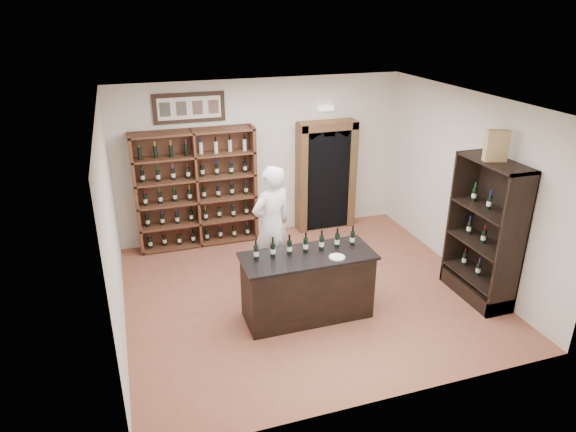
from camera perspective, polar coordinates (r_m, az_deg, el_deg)
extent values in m
plane|color=#944D3B|center=(8.23, 1.98, -8.51)|extent=(5.50, 5.50, 0.00)
plane|color=white|center=(7.14, 2.32, 12.51)|extent=(5.50, 5.50, 0.00)
cube|color=beige|center=(9.81, -2.92, 6.37)|extent=(5.50, 0.04, 3.00)
cube|color=beige|center=(7.15, -19.03, -1.35)|extent=(0.04, 5.00, 3.00)
cube|color=beige|center=(8.84, 19.15, 3.23)|extent=(0.04, 5.00, 3.00)
cube|color=#522C1C|center=(9.66, -10.28, 3.27)|extent=(2.20, 0.02, 2.20)
cube|color=#522C1C|center=(9.43, -16.55, 2.16)|extent=(0.06, 0.38, 2.20)
cube|color=#522C1C|center=(9.68, -3.86, 3.64)|extent=(0.06, 0.38, 2.20)
cube|color=#522C1C|center=(9.50, -10.12, 2.93)|extent=(0.04, 0.38, 2.20)
cube|color=#522C1C|center=(9.90, -9.70, -2.84)|extent=(2.18, 0.38, 0.04)
cube|color=#522C1C|center=(9.73, -9.87, -0.59)|extent=(2.18, 0.38, 0.04)
cube|color=#522C1C|center=(9.57, -10.03, 1.74)|extent=(2.18, 0.38, 0.03)
cube|color=#522C1C|center=(9.43, -10.21, 4.14)|extent=(2.18, 0.38, 0.04)
cube|color=#522C1C|center=(9.30, -10.39, 6.61)|extent=(2.18, 0.38, 0.04)
cube|color=#522C1C|center=(9.19, -10.58, 9.15)|extent=(2.18, 0.38, 0.04)
cube|color=black|center=(9.29, -10.92, 11.73)|extent=(1.25, 0.04, 0.52)
cube|color=black|center=(10.18, 4.20, 4.34)|extent=(0.97, 0.29, 2.05)
cube|color=#A66F40|center=(9.98, 1.49, 4.13)|extent=(0.14, 0.35, 2.15)
cube|color=#A66F40|center=(10.36, 6.89, 4.67)|extent=(0.14, 0.35, 2.15)
cube|color=#A66F40|center=(9.88, 4.41, 10.00)|extent=(1.15, 0.35, 0.16)
cube|color=white|center=(9.91, 4.23, 11.88)|extent=(0.30, 0.10, 0.10)
cube|color=black|center=(7.44, 2.17, -7.96)|extent=(1.80, 0.70, 0.94)
cube|color=black|center=(7.20, 2.23, -4.47)|extent=(1.88, 0.78, 0.04)
cylinder|color=black|center=(7.03, -3.56, -4.06)|extent=(0.07, 0.07, 0.21)
cylinder|color=beige|center=(7.04, -3.56, -4.17)|extent=(0.07, 0.07, 0.07)
cylinder|color=black|center=(6.96, -3.59, -2.96)|extent=(0.03, 0.03, 0.09)
cylinder|color=black|center=(7.08, -1.68, -3.79)|extent=(0.07, 0.07, 0.21)
cylinder|color=beige|center=(7.09, -1.68, -3.90)|extent=(0.07, 0.07, 0.07)
cylinder|color=black|center=(7.02, -1.70, -2.70)|extent=(0.03, 0.03, 0.09)
cylinder|color=black|center=(7.15, 0.17, -3.52)|extent=(0.07, 0.07, 0.21)
cylinder|color=beige|center=(7.16, 0.17, -3.63)|extent=(0.07, 0.07, 0.07)
cylinder|color=black|center=(7.08, 0.17, -2.44)|extent=(0.03, 0.03, 0.09)
cylinder|color=black|center=(7.22, 1.98, -3.26)|extent=(0.07, 0.07, 0.21)
cylinder|color=beige|center=(7.23, 1.98, -3.36)|extent=(0.07, 0.07, 0.07)
cylinder|color=black|center=(7.16, 1.99, -2.18)|extent=(0.03, 0.03, 0.09)
cylinder|color=black|center=(7.30, 3.75, -2.99)|extent=(0.07, 0.07, 0.21)
cylinder|color=beige|center=(7.30, 3.75, -3.10)|extent=(0.07, 0.07, 0.07)
cylinder|color=black|center=(7.23, 3.78, -1.92)|extent=(0.03, 0.03, 0.09)
cylinder|color=black|center=(7.38, 5.48, -2.73)|extent=(0.07, 0.07, 0.21)
cylinder|color=beige|center=(7.39, 5.48, -2.84)|extent=(0.07, 0.07, 0.07)
cylinder|color=black|center=(7.32, 5.53, -1.67)|extent=(0.03, 0.03, 0.09)
cylinder|color=black|center=(7.48, 7.17, -2.48)|extent=(0.07, 0.07, 0.21)
cylinder|color=beige|center=(7.48, 7.17, -2.58)|extent=(0.07, 0.07, 0.07)
cylinder|color=black|center=(7.41, 7.23, -1.43)|extent=(0.03, 0.03, 0.09)
cube|color=black|center=(8.32, 22.24, -1.43)|extent=(0.02, 1.20, 2.20)
cube|color=black|center=(7.78, 23.58, -3.31)|extent=(0.48, 0.04, 2.20)
cube|color=black|center=(8.59, 18.66, -0.14)|extent=(0.48, 0.04, 2.20)
cube|color=black|center=(7.82, 22.10, 5.57)|extent=(0.48, 1.20, 0.04)
cube|color=black|center=(8.61, 20.08, -7.60)|extent=(0.48, 1.20, 0.24)
cube|color=black|center=(8.50, 20.28, -6.26)|extent=(0.48, 1.16, 0.03)
cube|color=black|center=(8.26, 20.80, -2.91)|extent=(0.48, 1.16, 0.03)
cube|color=black|center=(8.05, 21.34, 0.62)|extent=(0.48, 1.16, 0.03)
imported|color=white|center=(8.15, -1.83, -1.02)|extent=(0.83, 0.68, 1.97)
cylinder|color=beige|center=(7.13, 5.46, -4.58)|extent=(0.22, 0.22, 0.02)
cube|color=tan|center=(7.73, 22.15, 7.25)|extent=(0.34, 0.22, 0.44)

